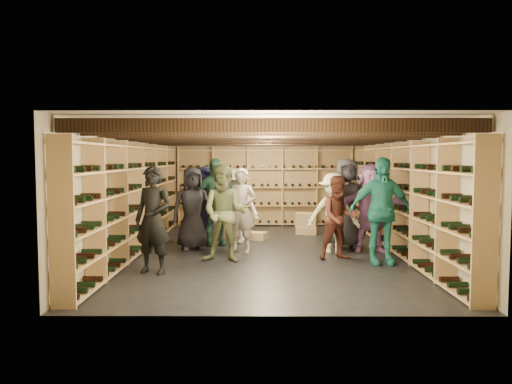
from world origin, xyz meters
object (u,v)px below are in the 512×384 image
at_px(crate_stack_right, 306,224).
at_px(person_1, 153,220).
at_px(person_4, 381,211).
at_px(person_6, 205,204).
at_px(crate_loose, 255,236).
at_px(person_0, 192,208).
at_px(crate_stack_left, 215,221).
at_px(person_7, 241,210).
at_px(person_12, 347,203).
at_px(person_2, 225,213).
at_px(person_11, 371,208).
at_px(person_3, 333,213).
at_px(person_10, 215,202).
at_px(person_9, 237,206).
at_px(person_8, 339,218).

relative_size(crate_stack_right, person_1, 0.33).
xyz_separation_m(person_4, person_6, (-3.31, 2.35, -0.10)).
distance_m(crate_loose, person_0, 1.90).
distance_m(crate_stack_left, person_0, 1.34).
bearing_deg(crate_stack_left, person_7, -67.02).
bearing_deg(person_12, person_2, -154.95).
bearing_deg(person_11, person_1, -153.50).
xyz_separation_m(person_3, person_4, (0.66, -1.02, 0.16)).
relative_size(crate_loose, person_10, 0.27).
bearing_deg(crate_loose, person_1, -116.06).
bearing_deg(person_3, crate_stack_right, 99.79).
distance_m(person_1, person_9, 3.14).
relative_size(crate_stack_right, person_6, 0.34).
height_order(person_2, person_3, person_2).
height_order(crate_stack_left, person_9, person_9).
bearing_deg(crate_stack_right, person_4, -74.31).
bearing_deg(person_10, person_8, -47.87).
relative_size(crate_loose, person_1, 0.29).
height_order(crate_stack_left, person_11, person_11).
height_order(crate_stack_right, person_0, person_0).
distance_m(person_0, person_4, 3.73).
height_order(person_10, person_12, same).
bearing_deg(person_4, crate_loose, 125.45).
height_order(person_0, person_6, person_6).
relative_size(crate_stack_right, person_11, 0.32).
relative_size(person_7, person_10, 0.90).
bearing_deg(crate_stack_right, person_12, -71.40).
bearing_deg(person_11, person_7, -177.66).
distance_m(person_7, person_10, 0.98).
height_order(crate_loose, person_0, person_0).
height_order(person_2, person_9, person_2).
relative_size(person_1, person_8, 1.13).
xyz_separation_m(person_3, person_8, (0.02, -0.61, -0.01)).
height_order(person_3, person_6, person_6).
distance_m(person_1, person_12, 4.15).
relative_size(crate_stack_right, crate_loose, 1.12).
xyz_separation_m(person_9, person_11, (2.69, -1.02, 0.08)).
distance_m(person_4, person_6, 4.06).
xyz_separation_m(person_0, person_3, (2.80, -0.36, -0.06)).
height_order(crate_loose, person_10, person_10).
xyz_separation_m(person_2, person_11, (2.81, 0.97, 0.01)).
xyz_separation_m(person_1, person_12, (3.49, 2.24, 0.06)).
xyz_separation_m(person_7, person_8, (1.81, -0.68, -0.06)).
xyz_separation_m(crate_loose, person_9, (-0.40, -0.41, 0.71)).
distance_m(crate_stack_right, person_12, 2.12).
distance_m(crate_stack_right, person_1, 5.06).
bearing_deg(crate_stack_left, person_1, -101.94).
relative_size(person_1, person_10, 0.94).
xyz_separation_m(person_2, person_4, (2.72, -0.18, 0.07)).
xyz_separation_m(crate_stack_left, person_12, (2.79, -1.09, 0.50)).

